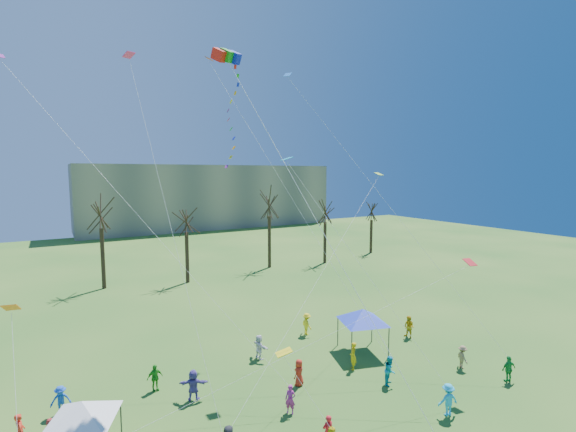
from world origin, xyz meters
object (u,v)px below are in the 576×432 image
distant_building (210,196)px  canopy_tent_white (82,411)px  big_box_kite (236,118)px  canopy_tent_blue (363,316)px

distant_building → canopy_tent_white: bearing=-113.8°
big_box_kite → canopy_tent_white: bearing=-165.0°
distant_building → big_box_kite: size_ratio=2.75×
distant_building → canopy_tent_blue: (-14.39, -72.43, -4.76)m
canopy_tent_white → big_box_kite: bearing=15.0°
canopy_tent_white → canopy_tent_blue: canopy_tent_blue is taller
big_box_kite → canopy_tent_blue: big_box_kite is taller
distant_building → big_box_kite: bearing=-108.5°
big_box_kite → canopy_tent_blue: (9.80, -0.06, -13.50)m
big_box_kite → canopy_tent_blue: bearing=-0.3°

